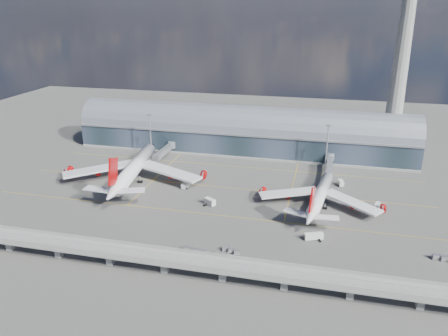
% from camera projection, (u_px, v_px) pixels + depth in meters
% --- Properties ---
extents(ground, '(500.00, 500.00, 0.00)m').
position_uv_depth(ground, '(209.00, 204.00, 196.72)').
color(ground, '#474744').
rests_on(ground, ground).
extents(taxi_lines, '(200.00, 80.12, 0.01)m').
position_uv_depth(taxi_lines, '(220.00, 185.00, 216.83)').
color(taxi_lines, gold).
rests_on(taxi_lines, ground).
extents(terminal, '(200.00, 30.00, 28.00)m').
position_uv_depth(terminal, '(243.00, 133.00, 263.67)').
color(terminal, '#1E2A32').
rests_on(terminal, ground).
extents(control_tower, '(19.00, 19.00, 103.00)m').
position_uv_depth(control_tower, '(400.00, 69.00, 235.38)').
color(control_tower, gray).
rests_on(control_tower, ground).
extents(guideway, '(220.00, 8.50, 7.20)m').
position_uv_depth(guideway, '(164.00, 258.00, 144.82)').
color(guideway, gray).
rests_on(guideway, ground).
extents(floodlight_mast_left, '(3.00, 0.70, 25.70)m').
position_uv_depth(floodlight_mast_left, '(151.00, 134.00, 252.93)').
color(floodlight_mast_left, gray).
rests_on(floodlight_mast_left, ground).
extents(floodlight_mast_right, '(3.00, 0.70, 25.70)m').
position_uv_depth(floodlight_mast_right, '(327.00, 147.00, 230.98)').
color(floodlight_mast_right, gray).
rests_on(floodlight_mast_right, ground).
extents(airliner_left, '(73.72, 77.56, 23.65)m').
position_uv_depth(airliner_left, '(134.00, 169.00, 219.31)').
color(airliner_left, white).
rests_on(airliner_left, ground).
extents(airliner_right, '(56.04, 58.61, 18.60)m').
position_uv_depth(airliner_right, '(320.00, 196.00, 192.53)').
color(airliner_right, white).
rests_on(airliner_right, ground).
extents(jet_bridge_left, '(4.40, 28.00, 7.25)m').
position_uv_depth(jet_bridge_left, '(165.00, 150.00, 252.14)').
color(jet_bridge_left, gray).
rests_on(jet_bridge_left, ground).
extents(jet_bridge_right, '(4.40, 32.00, 7.25)m').
position_uv_depth(jet_bridge_right, '(330.00, 164.00, 229.98)').
color(jet_bridge_right, gray).
rests_on(jet_bridge_right, ground).
extents(service_truck_0, '(2.83, 6.69, 2.69)m').
position_uv_depth(service_truck_0, '(186.00, 185.00, 213.75)').
color(service_truck_0, silver).
rests_on(service_truck_0, ground).
extents(service_truck_1, '(5.91, 4.92, 3.13)m').
position_uv_depth(service_truck_1, '(210.00, 202.00, 194.77)').
color(service_truck_1, silver).
rests_on(service_truck_1, ground).
extents(service_truck_2, '(7.50, 4.51, 2.62)m').
position_uv_depth(service_truck_2, '(314.00, 236.00, 166.43)').
color(service_truck_2, silver).
rests_on(service_truck_2, ground).
extents(service_truck_3, '(3.39, 5.55, 2.51)m').
position_uv_depth(service_truck_3, '(377.00, 206.00, 191.38)').
color(service_truck_3, silver).
rests_on(service_truck_3, ground).
extents(service_truck_4, '(3.08, 5.05, 2.73)m').
position_uv_depth(service_truck_4, '(341.00, 183.00, 215.85)').
color(service_truck_4, silver).
rests_on(service_truck_4, ground).
extents(service_truck_5, '(4.40, 5.89, 2.67)m').
position_uv_depth(service_truck_5, '(149.00, 161.00, 246.84)').
color(service_truck_5, silver).
rests_on(service_truck_5, ground).
extents(cargo_train_0, '(7.22, 3.56, 1.59)m').
position_uv_depth(cargo_train_0, '(231.00, 250.00, 157.91)').
color(cargo_train_0, gray).
rests_on(cargo_train_0, ground).
extents(cargo_train_1, '(14.07, 4.58, 1.86)m').
position_uv_depth(cargo_train_1, '(200.00, 253.00, 156.23)').
color(cargo_train_1, gray).
rests_on(cargo_train_1, ground).
extents(cargo_train_2, '(8.13, 2.98, 1.78)m').
position_uv_depth(cargo_train_2, '(444.00, 258.00, 152.74)').
color(cargo_train_2, gray).
rests_on(cargo_train_2, ground).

